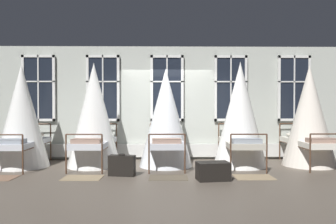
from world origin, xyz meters
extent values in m
plane|color=brown|center=(0.00, 0.00, 0.00)|extent=(21.67, 21.67, 0.00)
cube|color=#B2B7AD|center=(0.00, 1.13, 1.58)|extent=(11.83, 0.10, 3.15)
cube|color=black|center=(-3.56, 1.02, 1.98)|extent=(0.92, 0.02, 1.83)
cube|color=silver|center=(-3.56, 1.02, 1.10)|extent=(0.92, 0.06, 0.07)
cube|color=silver|center=(-3.56, 1.02, 2.86)|extent=(0.92, 0.06, 0.07)
cube|color=silver|center=(-3.98, 1.02, 1.98)|extent=(0.07, 0.06, 1.83)
cube|color=silver|center=(-3.13, 1.02, 1.98)|extent=(0.07, 0.06, 1.83)
cube|color=silver|center=(-3.56, 1.02, 1.98)|extent=(0.04, 0.06, 1.83)
cube|color=silver|center=(-3.56, 1.02, 2.16)|extent=(0.92, 0.06, 0.04)
cube|color=black|center=(-1.78, 1.02, 1.98)|extent=(0.92, 0.02, 1.83)
cube|color=silver|center=(-1.78, 1.02, 1.10)|extent=(0.92, 0.06, 0.07)
cube|color=silver|center=(-1.78, 1.02, 2.86)|extent=(0.92, 0.06, 0.07)
cube|color=silver|center=(-2.20, 1.02, 1.98)|extent=(0.07, 0.06, 1.83)
cube|color=silver|center=(-1.35, 1.02, 1.98)|extent=(0.07, 0.06, 1.83)
cube|color=silver|center=(-1.78, 1.02, 1.98)|extent=(0.04, 0.06, 1.83)
cube|color=silver|center=(-1.78, 1.02, 2.16)|extent=(0.92, 0.06, 0.04)
cube|color=black|center=(0.00, 1.02, 1.98)|extent=(0.92, 0.02, 1.83)
cube|color=silver|center=(0.00, 1.02, 1.10)|extent=(0.92, 0.06, 0.07)
cube|color=silver|center=(0.00, 1.02, 2.86)|extent=(0.92, 0.06, 0.07)
cube|color=silver|center=(-0.43, 1.02, 1.98)|extent=(0.07, 0.06, 1.83)
cube|color=silver|center=(0.43, 1.02, 1.98)|extent=(0.07, 0.06, 1.83)
cube|color=silver|center=(0.00, 1.02, 1.98)|extent=(0.04, 0.06, 1.83)
cube|color=silver|center=(0.00, 1.02, 2.16)|extent=(0.92, 0.06, 0.04)
cube|color=black|center=(1.78, 1.02, 1.98)|extent=(0.92, 0.02, 1.83)
cube|color=silver|center=(1.78, 1.02, 1.10)|extent=(0.92, 0.06, 0.07)
cube|color=silver|center=(1.78, 1.02, 2.86)|extent=(0.92, 0.06, 0.07)
cube|color=silver|center=(1.35, 1.02, 1.98)|extent=(0.07, 0.06, 1.83)
cube|color=silver|center=(2.20, 1.02, 1.98)|extent=(0.07, 0.06, 1.83)
cube|color=silver|center=(1.78, 1.02, 1.98)|extent=(0.04, 0.06, 1.83)
cube|color=silver|center=(1.78, 1.02, 2.16)|extent=(0.92, 0.06, 0.04)
cube|color=black|center=(3.56, 1.02, 1.98)|extent=(0.92, 0.02, 1.83)
cube|color=silver|center=(3.56, 1.02, 1.10)|extent=(0.92, 0.06, 0.07)
cube|color=silver|center=(3.56, 1.02, 2.86)|extent=(0.92, 0.06, 0.07)
cube|color=silver|center=(3.13, 1.02, 1.98)|extent=(0.07, 0.06, 1.83)
cube|color=silver|center=(3.98, 1.02, 1.98)|extent=(0.07, 0.06, 1.83)
cube|color=silver|center=(3.56, 1.02, 1.98)|extent=(0.04, 0.06, 1.83)
cube|color=silver|center=(3.56, 1.02, 2.16)|extent=(0.92, 0.06, 0.04)
cube|color=silver|center=(0.00, 1.00, 0.25)|extent=(7.72, 0.10, 0.36)
cylinder|color=#4C3323|center=(-3.97, 0.86, 0.50)|extent=(0.04, 0.04, 1.00)
cylinder|color=#4C3323|center=(-3.18, 0.87, 0.50)|extent=(0.04, 0.04, 1.00)
cylinder|color=#4C3323|center=(-3.16, -1.04, 0.43)|extent=(0.04, 0.04, 0.87)
cylinder|color=#4C3323|center=(-3.96, -0.09, 0.51)|extent=(0.05, 1.91, 0.03)
cylinder|color=#4C3323|center=(-3.17, -0.08, 0.51)|extent=(0.05, 1.91, 0.03)
cylinder|color=#4C3323|center=(-3.58, 0.87, 1.00)|extent=(0.79, 0.04, 0.03)
cylinder|color=#4C3323|center=(-3.56, -1.04, 0.87)|extent=(0.79, 0.04, 0.03)
cube|color=silver|center=(-3.57, -0.09, 0.58)|extent=(0.83, 1.94, 0.14)
ellipsoid|color=beige|center=(-3.57, 0.63, 0.72)|extent=(0.61, 0.41, 0.14)
cube|color=#8C939E|center=(-3.56, -0.78, 0.70)|extent=(0.66, 0.37, 0.10)
cone|color=white|center=(-3.57, -0.09, 1.25)|extent=(1.31, 1.31, 2.51)
cylinder|color=#4C3323|center=(-2.19, 0.94, 0.50)|extent=(0.04, 0.04, 1.00)
cylinder|color=#4C3323|center=(-1.39, 0.92, 0.50)|extent=(0.04, 0.04, 1.00)
cylinder|color=#4C3323|center=(-2.24, -0.97, 0.43)|extent=(0.04, 0.04, 0.87)
cylinder|color=#4C3323|center=(-1.45, -0.99, 0.43)|extent=(0.04, 0.04, 0.87)
cylinder|color=#4C3323|center=(-2.21, -0.02, 0.51)|extent=(0.09, 1.91, 0.03)
cylinder|color=#4C3323|center=(-1.42, -0.04, 0.51)|extent=(0.09, 1.91, 0.03)
cylinder|color=#4C3323|center=(-1.79, 0.93, 1.00)|extent=(0.79, 0.06, 0.03)
cylinder|color=#4C3323|center=(-1.85, -0.98, 0.87)|extent=(0.79, 0.06, 0.03)
cube|color=silver|center=(-1.82, -0.03, 0.58)|extent=(0.87, 1.95, 0.14)
ellipsoid|color=beige|center=(-1.80, 0.69, 0.72)|extent=(0.62, 0.42, 0.14)
cube|color=gray|center=(-1.84, -0.72, 0.70)|extent=(0.66, 0.38, 0.10)
cone|color=white|center=(-1.82, -0.03, 1.28)|extent=(1.31, 1.31, 2.56)
cylinder|color=#4C3323|center=(-0.46, 0.92, 0.50)|extent=(0.04, 0.04, 1.00)
cylinder|color=#4C3323|center=(0.33, 0.93, 0.50)|extent=(0.04, 0.04, 1.00)
cylinder|color=#4C3323|center=(-0.42, -0.99, 0.43)|extent=(0.04, 0.04, 0.87)
cylinder|color=#4C3323|center=(0.37, -0.98, 0.43)|extent=(0.04, 0.04, 0.87)
cylinder|color=#4C3323|center=(-0.44, -0.04, 0.51)|extent=(0.07, 1.91, 0.03)
cylinder|color=#4C3323|center=(0.35, -0.02, 0.51)|extent=(0.07, 1.91, 0.03)
cylinder|color=#4C3323|center=(-0.06, 0.92, 1.00)|extent=(0.79, 0.05, 0.03)
cylinder|color=#4C3323|center=(-0.03, -0.99, 0.87)|extent=(0.79, 0.05, 0.03)
cube|color=silver|center=(-0.05, -0.03, 0.58)|extent=(0.85, 1.95, 0.14)
ellipsoid|color=silver|center=(-0.06, 0.68, 0.72)|extent=(0.62, 0.41, 0.14)
cube|color=gray|center=(-0.03, -0.73, 0.70)|extent=(0.66, 0.37, 0.10)
cone|color=white|center=(-0.05, -0.03, 1.21)|extent=(1.31, 1.31, 2.41)
cylinder|color=#4C3323|center=(1.43, 0.91, 0.50)|extent=(0.04, 0.04, 1.00)
cylinder|color=#4C3323|center=(2.22, 0.89, 0.50)|extent=(0.04, 0.04, 1.00)
cylinder|color=#4C3323|center=(1.38, -1.00, 0.43)|extent=(0.04, 0.04, 0.87)
cylinder|color=#4C3323|center=(2.17, -1.02, 0.43)|extent=(0.04, 0.04, 0.87)
cylinder|color=#4C3323|center=(1.40, -0.04, 0.51)|extent=(0.08, 1.91, 0.03)
cylinder|color=#4C3323|center=(2.19, -0.06, 0.51)|extent=(0.08, 1.91, 0.03)
cylinder|color=#4C3323|center=(1.82, 0.90, 1.00)|extent=(0.79, 0.05, 0.03)
cylinder|color=#4C3323|center=(1.77, -1.01, 0.87)|extent=(0.79, 0.05, 0.03)
cube|color=#B7B2A3|center=(1.80, -0.05, 0.58)|extent=(0.86, 1.95, 0.14)
ellipsoid|color=silver|center=(1.82, 0.66, 0.72)|extent=(0.62, 0.42, 0.14)
cube|color=#8C939E|center=(1.78, -0.75, 0.70)|extent=(0.66, 0.38, 0.10)
cone|color=white|center=(1.80, -0.05, 1.29)|extent=(1.31, 1.31, 2.58)
cylinder|color=#4C3323|center=(3.13, 0.94, 0.50)|extent=(0.04, 0.04, 1.00)
cylinder|color=#4C3323|center=(3.93, 0.95, 0.50)|extent=(0.04, 0.04, 1.00)
cylinder|color=#4C3323|center=(3.15, -0.97, 0.43)|extent=(0.04, 0.04, 0.87)
cylinder|color=#4C3323|center=(3.14, -0.02, 0.51)|extent=(0.05, 1.91, 0.03)
cylinder|color=#4C3323|center=(3.93, -0.01, 0.51)|extent=(0.05, 1.91, 0.03)
cylinder|color=#4C3323|center=(3.53, 0.94, 1.00)|extent=(0.79, 0.04, 0.03)
cylinder|color=#4C3323|center=(3.55, -0.97, 0.87)|extent=(0.79, 0.04, 0.03)
cube|color=silver|center=(3.54, -0.01, 0.58)|extent=(0.83, 1.94, 0.14)
ellipsoid|color=#B7B2A3|center=(3.53, 0.70, 0.72)|extent=(0.61, 0.41, 0.14)
cube|color=gray|center=(3.55, -0.71, 0.70)|extent=(0.66, 0.37, 0.10)
cone|color=silver|center=(3.54, -0.01, 1.26)|extent=(1.31, 1.31, 2.52)
cube|color=#8E7A5B|center=(-1.78, -1.41, 0.01)|extent=(0.82, 0.59, 0.01)
cube|color=brown|center=(0.00, -1.41, 0.01)|extent=(0.81, 0.58, 0.01)
cube|color=#8E7A5B|center=(1.78, -1.41, 0.01)|extent=(0.80, 0.56, 0.01)
cube|color=black|center=(-0.99, -1.21, 0.22)|extent=(0.59, 0.30, 0.44)
cube|color=tan|center=(-0.97, -1.11, 0.22)|extent=(0.50, 0.11, 0.03)
torus|color=black|center=(-0.99, -1.21, 0.46)|extent=(0.17, 0.17, 0.02)
cube|color=black|center=(0.89, -1.65, 0.18)|extent=(0.69, 0.49, 0.36)
camera|label=1|loc=(-0.12, -8.44, 1.50)|focal=36.36mm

